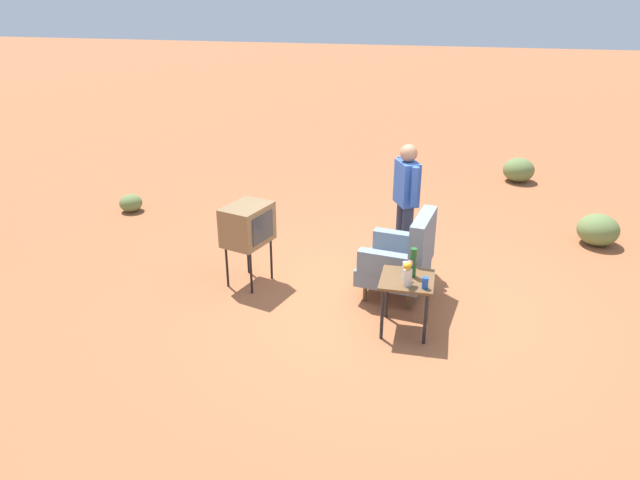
# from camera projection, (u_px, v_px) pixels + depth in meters

# --- Properties ---
(ground_plane) EXTENTS (60.00, 60.00, 0.00)m
(ground_plane) POSITION_uv_depth(u_px,v_px,m) (391.00, 300.00, 7.10)
(ground_plane) COLOR #A05B38
(armchair) EXTENTS (0.87, 0.89, 1.06)m
(armchair) POSITION_uv_depth(u_px,v_px,m) (403.00, 258.00, 7.01)
(armchair) COLOR brown
(armchair) RESTS_ON ground
(side_table) EXTENTS (0.56, 0.56, 0.63)m
(side_table) POSITION_uv_depth(u_px,v_px,m) (407.00, 286.00, 6.29)
(side_table) COLOR black
(side_table) RESTS_ON ground
(tv_on_stand) EXTENTS (0.70, 0.59, 1.03)m
(tv_on_stand) POSITION_uv_depth(u_px,v_px,m) (248.00, 225.00, 7.20)
(tv_on_stand) COLOR black
(tv_on_stand) RESTS_ON ground
(person_standing) EXTENTS (0.52, 0.36, 1.64)m
(person_standing) POSITION_uv_depth(u_px,v_px,m) (406.00, 198.00, 7.63)
(person_standing) COLOR #2D3347
(person_standing) RESTS_ON ground
(bottle_wine_green) EXTENTS (0.07, 0.07, 0.32)m
(bottle_wine_green) POSITION_uv_depth(u_px,v_px,m) (413.00, 262.00, 6.25)
(bottle_wine_green) COLOR #1E5623
(bottle_wine_green) RESTS_ON side_table
(soda_can_blue) EXTENTS (0.07, 0.07, 0.12)m
(soda_can_blue) POSITION_uv_depth(u_px,v_px,m) (425.00, 283.00, 6.03)
(soda_can_blue) COLOR blue
(soda_can_blue) RESTS_ON side_table
(bottle_short_clear) EXTENTS (0.06, 0.06, 0.20)m
(bottle_short_clear) POSITION_uv_depth(u_px,v_px,m) (405.00, 271.00, 6.20)
(bottle_short_clear) COLOR silver
(bottle_short_clear) RESTS_ON side_table
(flower_vase) EXTENTS (0.15, 0.10, 0.27)m
(flower_vase) POSITION_uv_depth(u_px,v_px,m) (408.00, 272.00, 6.06)
(flower_vase) COLOR silver
(flower_vase) RESTS_ON side_table
(shrub_mid) EXTENTS (0.58, 0.58, 0.45)m
(shrub_mid) POSITION_uv_depth(u_px,v_px,m) (598.00, 230.00, 8.52)
(shrub_mid) COLOR olive
(shrub_mid) RESTS_ON ground
(shrub_far) EXTENTS (0.37, 0.37, 0.28)m
(shrub_far) POSITION_uv_depth(u_px,v_px,m) (131.00, 203.00, 9.77)
(shrub_far) COLOR olive
(shrub_far) RESTS_ON ground
(shrub_lone) EXTENTS (0.57, 0.57, 0.44)m
(shrub_lone) POSITION_uv_depth(u_px,v_px,m) (519.00, 170.00, 11.19)
(shrub_lone) COLOR olive
(shrub_lone) RESTS_ON ground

